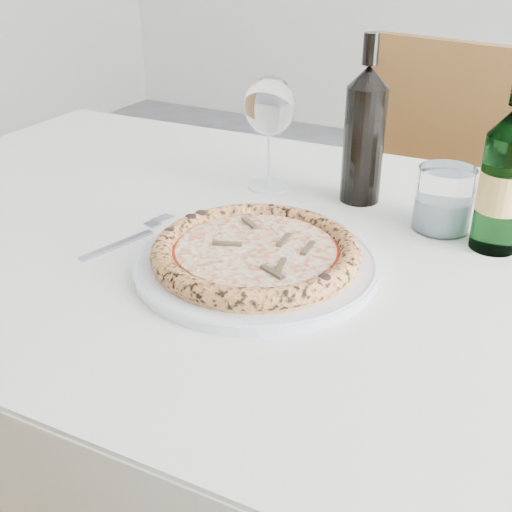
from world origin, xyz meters
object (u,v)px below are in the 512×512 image
object	(u,v)px
chair_far	(410,207)
tumbler	(443,203)
beer_bottle	(504,180)
wine_bottle	(364,133)
plate	(256,263)
wine_glass	(270,109)
pizza	(256,252)
dining_table	(287,288)

from	to	relation	value
chair_far	tumbler	distance (m)	0.67
beer_bottle	wine_bottle	xyz separation A→B (m)	(-0.23, 0.08, 0.01)
plate	beer_bottle	size ratio (longest dim) A/B	1.28
plate	tumbler	world-z (taller)	tumbler
wine_glass	wine_bottle	xyz separation A→B (m)	(0.16, 0.02, -0.02)
chair_far	plate	distance (m)	0.87
wine_glass	tumbler	distance (m)	0.33
chair_far	pizza	bearing A→B (deg)	-89.10
plate	wine_bottle	distance (m)	0.32
pizza	wine_glass	xyz separation A→B (m)	(-0.13, 0.28, 0.12)
dining_table	wine_glass	world-z (taller)	wine_glass
dining_table	beer_bottle	world-z (taller)	beer_bottle
dining_table	beer_bottle	bearing A→B (deg)	24.85
plate	beer_bottle	xyz separation A→B (m)	(0.27, 0.22, 0.09)
pizza	beer_bottle	size ratio (longest dim) A/B	1.09
wine_bottle	chair_far	bearing A→B (deg)	95.02
wine_glass	wine_bottle	size ratio (longest dim) A/B	0.72
wine_glass	chair_far	bearing A→B (deg)	78.30
chair_far	beer_bottle	xyz separation A→B (m)	(0.28, -0.61, 0.33)
chair_far	plate	world-z (taller)	chair_far
dining_table	wine_glass	xyz separation A→B (m)	(-0.13, 0.18, 0.22)
plate	wine_bottle	world-z (taller)	wine_bottle
pizza	wine_glass	world-z (taller)	wine_glass
chair_far	beer_bottle	distance (m)	0.75
dining_table	tumbler	size ratio (longest dim) A/B	16.54
dining_table	chair_far	bearing A→B (deg)	91.02
beer_bottle	wine_bottle	size ratio (longest dim) A/B	0.95
dining_table	beer_bottle	xyz separation A→B (m)	(0.27, 0.12, 0.18)
tumbler	wine_bottle	xyz separation A→B (m)	(-0.15, 0.05, 0.07)
wine_glass	tumbler	size ratio (longest dim) A/B	2.02
wine_bottle	beer_bottle	bearing A→B (deg)	-18.37
chair_far	wine_glass	distance (m)	0.68
chair_far	wine_bottle	world-z (taller)	wine_bottle
chair_far	plate	size ratio (longest dim) A/B	2.81
dining_table	chair_far	distance (m)	0.75
dining_table	beer_bottle	size ratio (longest dim) A/B	6.20
pizza	beer_bottle	xyz separation A→B (m)	(0.27, 0.22, 0.08)
plate	beer_bottle	distance (m)	0.36
chair_far	tumbler	xyz separation A→B (m)	(0.20, -0.58, 0.26)
tumbler	chair_far	bearing A→B (deg)	108.73
beer_bottle	wine_glass	bearing A→B (deg)	171.97
wine_bottle	dining_table	bearing A→B (deg)	-99.54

